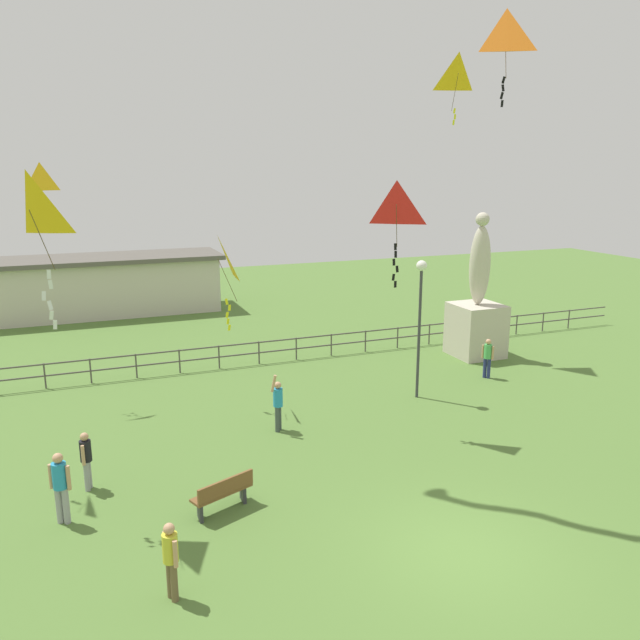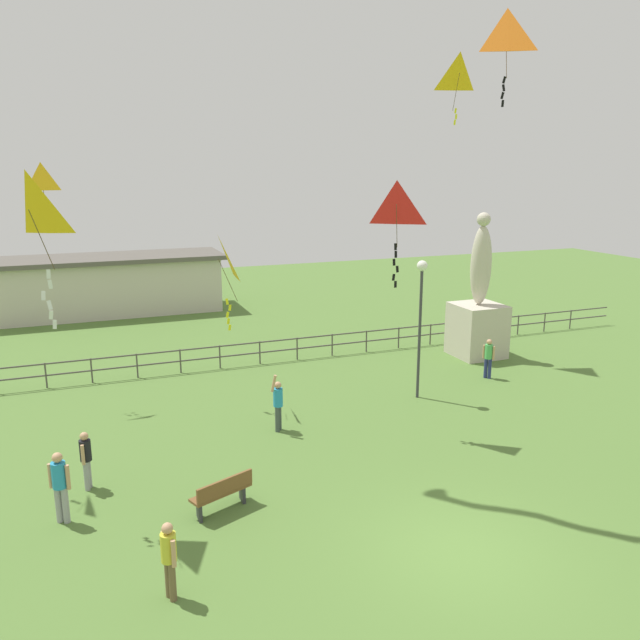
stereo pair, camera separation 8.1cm
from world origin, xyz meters
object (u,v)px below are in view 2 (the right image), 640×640
Objects in this scene: person_0 at (169,556)px; kite_2 at (506,37)px; person_2 at (60,483)px; person_5 at (86,457)px; kite_4 at (30,216)px; lamppost at (421,300)px; statue_monument at (478,315)px; kite_6 at (219,261)px; kite_3 at (459,74)px; person_4 at (488,356)px; kite_7 at (42,179)px; person_1 at (278,402)px; park_bench at (222,493)px; kite_0 at (396,207)px.

kite_2 reaches higher than person_0.
person_2 reaches higher than person_5.
person_0 is 3.97m from person_2.
kite_4 reaches higher than person_2.
lamppost is 3.20× the size of person_5.
statue_monument is 11.93m from kite_6.
person_0 is 0.50× the size of kite_6.
kite_3 is at bearing 159.50° from statue_monument.
lamppost is 12.38m from person_2.
kite_3 is at bearing 28.09° from kite_4.
kite_6 is at bearing 175.60° from person_4.
statue_monument is 2.93× the size of kite_7.
person_1 is at bearing 27.12° from person_2.
person_5 is (-2.89, 2.24, 0.40)m from park_bench.
person_1 is 0.72× the size of kite_3.
kite_4 reaches higher than lamppost.
person_0 is at bearing -151.29° from kite_2.
kite_2 is 1.32× the size of kite_7.
person_1 is (-10.26, -4.51, -0.84)m from statue_monument.
park_bench is 1.01× the size of person_4.
person_4 is at bearing 32.78° from person_0.
person_4 is 16.83m from kite_4.
kite_4 is 1.57× the size of kite_7.
statue_monument is 17.35m from kite_7.
person_0 is 0.84× the size of person_1.
kite_6 is (-1.09, 2.59, 3.98)m from person_1.
lamppost is at bearing 38.43° from person_0.
lamppost is at bearing -166.59° from person_4.
kite_4 reaches higher than person_1.
lamppost is 11.47m from person_5.
person_1 reaches higher than person_5.
kite_0 is (-7.07, -5.70, 4.94)m from statue_monument.
park_bench is 12.85m from person_4.
statue_monument is 10.34m from kite_0.
person_5 is 0.46× the size of kite_4.
kite_4 reaches higher than kite_0.
kite_7 is (-3.53, 9.41, 6.95)m from park_bench.
person_2 is at bearing -89.49° from kite_7.
person_5 is at bearing -162.88° from person_1.
kite_7 is at bearing 150.01° from kite_6.
kite_2 reaches higher than park_bench.
kite_3 is 12.23m from kite_6.
lamppost is 8.38m from kite_2.
statue_monument is 18.21m from person_0.
lamppost reaches higher than park_bench.
person_2 is at bearing 36.22° from kite_4.
kite_7 is at bearing 166.27° from person_4.
park_bench is at bearing -13.26° from kite_4.
person_0 is 0.57× the size of kite_2.
person_0 is (-9.53, -7.57, -2.56)m from lamppost.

